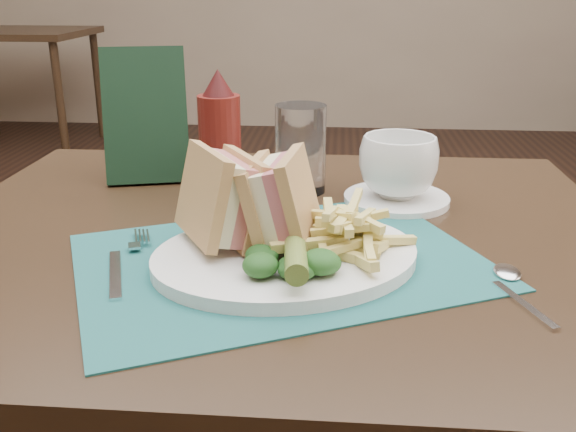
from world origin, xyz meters
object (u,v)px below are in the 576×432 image
Objects in this scene: plate at (286,257)px; sandwich_half_a at (203,199)px; sandwich_half_b at (263,198)px; coffee_cup at (398,166)px; check_presenter at (145,116)px; ketchup_bottle at (220,136)px; placemat at (281,261)px; drinking_glass at (300,149)px; table_bg_left at (21,90)px; saucer at (396,199)px.

sandwich_half_a is at bearing 153.46° from plate.
sandwich_half_b is 0.96× the size of coffee_cup.
check_presenter is (-0.24, 0.31, 0.09)m from plate.
check_presenter reaches higher than ketchup_bottle.
placemat is 0.07m from sandwich_half_b.
coffee_cup is at bearing 56.21° from placemat.
placemat is at bearing -29.39° from sandwich_half_b.
placemat is at bearing -66.07° from check_presenter.
ketchup_bottle is (-0.08, 0.20, 0.02)m from sandwich_half_b.
sandwich_half_a is 1.04× the size of sandwich_half_b.
placemat is 3.42× the size of drinking_glass.
table_bg_left is 3.69m from ketchup_bottle.
ketchup_bottle is 0.89× the size of check_presenter.
plate is (0.01, -0.01, 0.01)m from placemat.
sandwich_half_a is 0.33m from saucer.
check_presenter is at bearing 167.60° from saucer.
coffee_cup is at bearing -26.67° from check_presenter.
table_bg_left is 3.70m from drinking_glass.
saucer is at bearing 11.78° from sandwich_half_a.
ketchup_bottle is (-0.11, 0.22, 0.09)m from placemat.
placemat is 0.27m from drinking_glass.
drinking_glass is 0.25m from check_presenter.
ketchup_bottle is (-0.02, 0.21, 0.02)m from sandwich_half_a.
coffee_cup is at bearing 57.44° from sandwich_half_b.
ketchup_bottle reaches higher than saucer.
sandwich_half_a is 0.32m from coffee_cup.
sandwich_half_a is (1.91, -3.35, 0.45)m from table_bg_left.
sandwich_half_a is at bearing -60.31° from table_bg_left.
table_bg_left is 3.81m from coffee_cup.
plate is 0.26m from saucer.
sandwich_half_a is 0.53× the size of check_presenter.
plate is 2.00× the size of saucer.
sandwich_half_b reaches higher than table_bg_left.
plate is at bearing -59.19° from table_bg_left.
saucer is at bearing 0.00° from coffee_cup.
table_bg_left is 3.91m from placemat.
coffee_cup is at bearing -16.78° from drinking_glass.
coffee_cup is (0.14, 0.22, 0.04)m from plate.
coffee_cup is (0.17, 0.20, -0.02)m from sandwich_half_b.
ketchup_bottle is at bearing -47.56° from check_presenter.
sandwich_half_b is at bearing -67.19° from check_presenter.
placemat is at bearing -123.79° from coffee_cup.
sandwich_half_b reaches higher than placemat.
sandwich_half_a is at bearing -136.99° from coffee_cup.
ketchup_bottle reaches higher than sandwich_half_b.
plate is 0.27m from coffee_cup.
drinking_glass is at bearing 88.83° from placemat.
ketchup_bottle reaches higher than drinking_glass.
placemat is 2.11× the size of check_presenter.
sandwich_half_b is at bearing -129.56° from coffee_cup.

